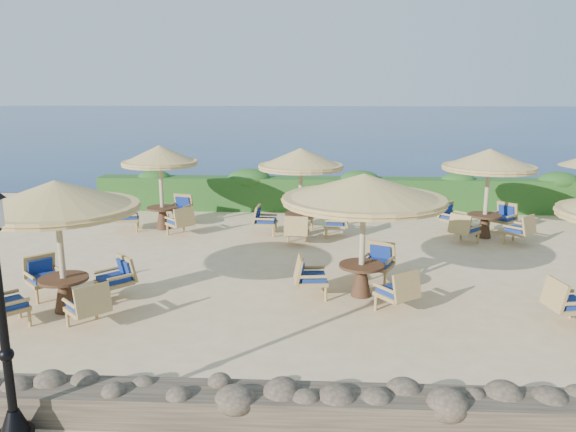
{
  "coord_description": "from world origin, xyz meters",
  "views": [
    {
      "loc": [
        -1.06,
        -12.88,
        4.36
      ],
      "look_at": [
        -1.74,
        0.51,
        1.3
      ],
      "focal_mm": 35.0,
      "sensor_mm": 36.0,
      "label": 1
    }
  ],
  "objects_px": {
    "cafe_set_0": "(58,218)",
    "cafe_set_1": "(364,203)",
    "lamp_post": "(3,328)",
    "cafe_set_3": "(160,173)",
    "cafe_set_5": "(488,178)",
    "cafe_set_4": "(301,178)"
  },
  "relations": [
    {
      "from": "cafe_set_0",
      "to": "cafe_set_1",
      "type": "bearing_deg",
      "value": 11.09
    },
    {
      "from": "cafe_set_5",
      "to": "cafe_set_4",
      "type": "bearing_deg",
      "value": -179.25
    },
    {
      "from": "cafe_set_1",
      "to": "cafe_set_5",
      "type": "relative_size",
      "value": 1.28
    },
    {
      "from": "cafe_set_0",
      "to": "cafe_set_3",
      "type": "xyz_separation_m",
      "value": [
        0.13,
        6.76,
        -0.12
      ]
    },
    {
      "from": "lamp_post",
      "to": "cafe_set_1",
      "type": "relative_size",
      "value": 0.96
    },
    {
      "from": "cafe_set_1",
      "to": "cafe_set_0",
      "type": "bearing_deg",
      "value": -168.91
    },
    {
      "from": "lamp_post",
      "to": "cafe_set_4",
      "type": "xyz_separation_m",
      "value": [
        3.28,
        10.36,
        0.2
      ]
    },
    {
      "from": "lamp_post",
      "to": "cafe_set_3",
      "type": "bearing_deg",
      "value": 95.75
    },
    {
      "from": "cafe_set_3",
      "to": "cafe_set_5",
      "type": "relative_size",
      "value": 1.0
    },
    {
      "from": "lamp_post",
      "to": "cafe_set_0",
      "type": "distance_m",
      "value": 4.4
    },
    {
      "from": "lamp_post",
      "to": "cafe_set_4",
      "type": "bearing_deg",
      "value": 72.44
    },
    {
      "from": "lamp_post",
      "to": "cafe_set_3",
      "type": "height_order",
      "value": "lamp_post"
    },
    {
      "from": "cafe_set_1",
      "to": "cafe_set_3",
      "type": "xyz_separation_m",
      "value": [
        -5.83,
        5.6,
        -0.24
      ]
    },
    {
      "from": "cafe_set_5",
      "to": "cafe_set_1",
      "type": "bearing_deg",
      "value": -128.58
    },
    {
      "from": "cafe_set_1",
      "to": "lamp_post",
      "type": "bearing_deg",
      "value": -131.33
    },
    {
      "from": "cafe_set_0",
      "to": "cafe_set_1",
      "type": "distance_m",
      "value": 6.07
    },
    {
      "from": "lamp_post",
      "to": "cafe_set_1",
      "type": "distance_m",
      "value": 7.17
    },
    {
      "from": "cafe_set_1",
      "to": "cafe_set_4",
      "type": "height_order",
      "value": "same"
    },
    {
      "from": "cafe_set_3",
      "to": "cafe_set_5",
      "type": "bearing_deg",
      "value": -3.14
    },
    {
      "from": "lamp_post",
      "to": "cafe_set_5",
      "type": "xyz_separation_m",
      "value": [
        8.76,
        10.43,
        0.24
      ]
    },
    {
      "from": "lamp_post",
      "to": "cafe_set_1",
      "type": "bearing_deg",
      "value": 48.67
    },
    {
      "from": "cafe_set_4",
      "to": "cafe_set_3",
      "type": "bearing_deg",
      "value": 172.04
    }
  ]
}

